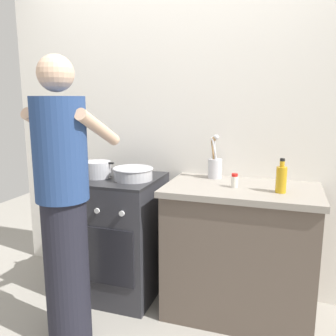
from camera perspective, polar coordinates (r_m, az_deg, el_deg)
The scene contains 10 objects.
ground at distance 2.72m, azimuth -1.93°, elevation -21.57°, with size 6.00×6.00×0.00m, color gray.
back_wall at distance 2.72m, azimuth 5.57°, elevation 6.45°, with size 3.20×0.10×2.50m.
countertop at distance 2.52m, azimuth 11.35°, elevation -12.89°, with size 1.00×0.60×0.90m.
stove_range at distance 2.76m, azimuth -7.85°, elevation -10.66°, with size 0.60×0.62×0.90m.
pot at distance 2.64m, azimuth -11.30°, elevation -0.22°, with size 0.27×0.20×0.12m.
mixing_bowl at distance 2.53m, azimuth -5.62°, elevation -0.81°, with size 0.29×0.29×0.09m.
utensil_crock at distance 2.58m, azimuth 7.51°, elevation 0.44°, with size 0.10×0.10×0.32m.
spice_bottle at distance 2.34m, azimuth 10.60°, elevation -2.01°, with size 0.04×0.04×0.09m.
oil_bottle at distance 2.27m, azimuth 17.68°, elevation -1.65°, with size 0.06×0.06×0.21m.
person at distance 2.14m, azimuth -16.34°, elevation -5.85°, with size 0.41×0.50×1.70m.
Camera 1 is at (0.80, -2.14, 1.47)m, focal length 38.07 mm.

